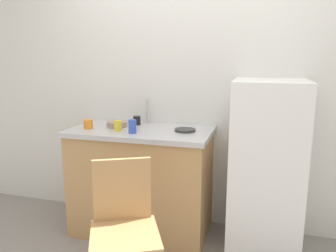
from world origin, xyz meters
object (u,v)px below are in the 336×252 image
cup_yellow (118,126)px  refrigerator (266,167)px  hotplate (185,130)px  cup_black (137,120)px  chair (124,227)px  cup_orange (88,124)px  cup_blue (132,126)px  terracotta_bowl (117,124)px

cup_yellow → refrigerator: bearing=6.4°
refrigerator → hotplate: refrigerator is taller
refrigerator → cup_black: bearing=172.6°
hotplate → chair: bearing=-101.4°
hotplate → cup_yellow: 0.55m
cup_orange → cup_blue: bearing=-7.6°
terracotta_bowl → cup_blue: (0.22, -0.19, 0.03)m
hotplate → cup_black: cup_black is taller
chair → terracotta_bowl: size_ratio=5.03×
hotplate → cup_yellow: bearing=-165.6°
terracotta_bowl → cup_blue: size_ratio=1.65×
cup_yellow → cup_blue: (0.14, -0.04, 0.01)m
terracotta_bowl → cup_yellow: (0.08, -0.15, 0.02)m
chair → hotplate: size_ratio=5.24×
refrigerator → cup_black: size_ratio=17.25×
chair → hotplate: bearing=52.0°
hotplate → cup_black: size_ratio=2.19×
refrigerator → cup_blue: bearing=-170.6°
chair → cup_black: bearing=80.1°
terracotta_bowl → chair: bearing=-63.6°
refrigerator → terracotta_bowl: bearing=179.2°
refrigerator → cup_yellow: refrigerator is taller
terracotta_bowl → cup_black: 0.19m
cup_orange → hotplate: bearing=8.4°
cup_orange → terracotta_bowl: bearing=33.2°
terracotta_bowl → cup_yellow: size_ratio=2.07×
cup_black → cup_blue: cup_blue is taller
cup_yellow → cup_orange: 0.28m
cup_blue → cup_orange: bearing=172.4°
chair → cup_orange: (-0.64, 0.74, 0.46)m
terracotta_bowl → hotplate: terracotta_bowl is taller
cup_orange → refrigerator: bearing=4.5°
cup_black → cup_orange: 0.43m
hotplate → cup_blue: size_ratio=1.58×
cup_blue → cup_black: bearing=105.3°
hotplate → cup_yellow: (-0.53, -0.14, 0.03)m
cup_orange → cup_blue: size_ratio=0.72×
cup_blue → chair: bearing=-72.7°
chair → cup_blue: (-0.21, 0.68, 0.47)m
refrigerator → cup_blue: 1.09m
chair → cup_yellow: cup_yellow is taller
cup_yellow → terracotta_bowl: bearing=117.3°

